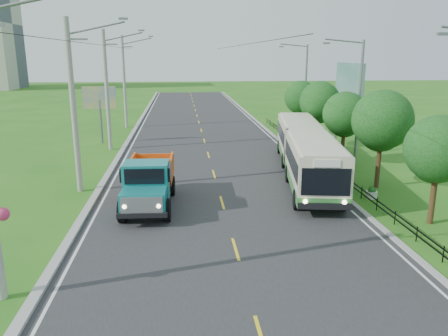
{
  "coord_description": "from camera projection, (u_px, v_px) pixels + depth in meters",
  "views": [
    {
      "loc": [
        -2.16,
        -16.83,
        7.96
      ],
      "look_at": [
        0.14,
        6.38,
        1.9
      ],
      "focal_mm": 35.0,
      "sensor_mm": 36.0,
      "label": 1
    }
  ],
  "objects": [
    {
      "name": "railing_right",
      "position": [
        318.0,
        161.0,
        32.59
      ],
      "size": [
        0.04,
        40.0,
        0.6
      ],
      "primitive_type": "cube",
      "color": "black",
      "rests_on": "ground"
    },
    {
      "name": "tree_second",
      "position": [
        438.0,
        152.0,
        20.54
      ],
      "size": [
        3.18,
        3.26,
        5.3
      ],
      "color": "#382314",
      "rests_on": "ground"
    },
    {
      "name": "pole_near",
      "position": [
        74.0,
        106.0,
        25.02
      ],
      "size": [
        3.51,
        0.32,
        10.0
      ],
      "color": "gray",
      "rests_on": "ground"
    },
    {
      "name": "pole_far",
      "position": [
        125.0,
        82.0,
        48.13
      ],
      "size": [
        3.51,
        0.32,
        10.0
      ],
      "color": "gray",
      "rests_on": "ground"
    },
    {
      "name": "tree_back",
      "position": [
        301.0,
        99.0,
        43.62
      ],
      "size": [
        3.3,
        3.36,
        5.5
      ],
      "color": "#382314",
      "rests_on": "ground"
    },
    {
      "name": "curb_left",
      "position": [
        122.0,
        151.0,
        36.98
      ],
      "size": [
        0.4,
        120.0,
        0.15
      ],
      "primitive_type": "cube",
      "color": "#9E9E99",
      "rests_on": "ground"
    },
    {
      "name": "billboard_left",
      "position": [
        100.0,
        101.0,
        39.66
      ],
      "size": [
        3.0,
        0.2,
        5.2
      ],
      "color": "slate",
      "rests_on": "ground"
    },
    {
      "name": "tree_fifth",
      "position": [
        320.0,
        104.0,
        37.79
      ],
      "size": [
        3.48,
        3.52,
        5.8
      ],
      "color": "#382314",
      "rests_on": "ground"
    },
    {
      "name": "tree_fourth",
      "position": [
        345.0,
        116.0,
        32.08
      ],
      "size": [
        3.24,
        3.31,
        5.4
      ],
      "color": "#382314",
      "rests_on": "ground"
    },
    {
      "name": "curb_right",
      "position": [
        288.0,
        148.0,
        38.35
      ],
      "size": [
        0.3,
        120.0,
        0.1
      ],
      "primitive_type": "cube",
      "color": "#9E9E99",
      "rests_on": "ground"
    },
    {
      "name": "edge_line_right",
      "position": [
        282.0,
        148.0,
        38.31
      ],
      "size": [
        0.12,
        120.0,
        0.0
      ],
      "primitive_type": "cube",
      "color": "silver",
      "rests_on": "road"
    },
    {
      "name": "tree_third",
      "position": [
        382.0,
        123.0,
        26.2
      ],
      "size": [
        3.6,
        3.62,
        6.0
      ],
      "color": "#382314",
      "rests_on": "ground"
    },
    {
      "name": "billboard_right",
      "position": [
        349.0,
        86.0,
        37.51
      ],
      "size": [
        0.24,
        6.0,
        7.3
      ],
      "color": "slate",
      "rests_on": "ground"
    },
    {
      "name": "planter_near",
      "position": [
        372.0,
        193.0,
        24.95
      ],
      "size": [
        0.64,
        0.64,
        0.67
      ],
      "color": "silver",
      "rests_on": "ground"
    },
    {
      "name": "planter_far",
      "position": [
        298.0,
        140.0,
        40.36
      ],
      "size": [
        0.64,
        0.64,
        0.67
      ],
      "color": "silver",
      "rests_on": "ground"
    },
    {
      "name": "streetlight_far",
      "position": [
        304.0,
        85.0,
        45.17
      ],
      "size": [
        3.02,
        0.2,
        9.07
      ],
      "color": "slate",
      "rests_on": "ground"
    },
    {
      "name": "streetlight_mid",
      "position": [
        357.0,
        98.0,
        31.69
      ],
      "size": [
        3.02,
        0.2,
        9.07
      ],
      "color": "slate",
      "rests_on": "ground"
    },
    {
      "name": "dump_truck",
      "position": [
        149.0,
        180.0,
        23.26
      ],
      "size": [
        2.73,
        6.46,
        2.67
      ],
      "rotation": [
        0.0,
        0.0,
        -0.04
      ],
      "color": "#147A7C",
      "rests_on": "ground"
    },
    {
      "name": "road",
      "position": [
        207.0,
        150.0,
        37.68
      ],
      "size": [
        14.0,
        120.0,
        0.02
      ],
      "primitive_type": "cube",
      "color": "#28282B",
      "rests_on": "ground"
    },
    {
      "name": "ground",
      "position": [
        236.0,
        249.0,
        18.42
      ],
      "size": [
        240.0,
        240.0,
        0.0
      ],
      "primitive_type": "plane",
      "color": "#246518",
      "rests_on": "ground"
    },
    {
      "name": "edge_line_left",
      "position": [
        129.0,
        151.0,
        37.04
      ],
      "size": [
        0.12,
        120.0,
        0.0
      ],
      "primitive_type": "cube",
      "color": "silver",
      "rests_on": "road"
    },
    {
      "name": "planter_mid",
      "position": [
        326.0,
        161.0,
        32.65
      ],
      "size": [
        0.64,
        0.64,
        0.67
      ],
      "color": "silver",
      "rests_on": "ground"
    },
    {
      "name": "bus",
      "position": [
        305.0,
        148.0,
        29.1
      ],
      "size": [
        5.17,
        16.63,
        3.17
      ],
      "rotation": [
        0.0,
        0.0,
        -0.16
      ],
      "color": "#317C34",
      "rests_on": "ground"
    },
    {
      "name": "centre_dash",
      "position": [
        236.0,
        249.0,
        18.42
      ],
      "size": [
        0.12,
        2.2,
        0.0
      ],
      "primitive_type": "cube",
      "color": "yellow",
      "rests_on": "road"
    },
    {
      "name": "pole_mid",
      "position": [
        107.0,
        90.0,
        36.58
      ],
      "size": [
        3.51,
        0.32,
        10.0
      ],
      "color": "gray",
      "rests_on": "ground"
    }
  ]
}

